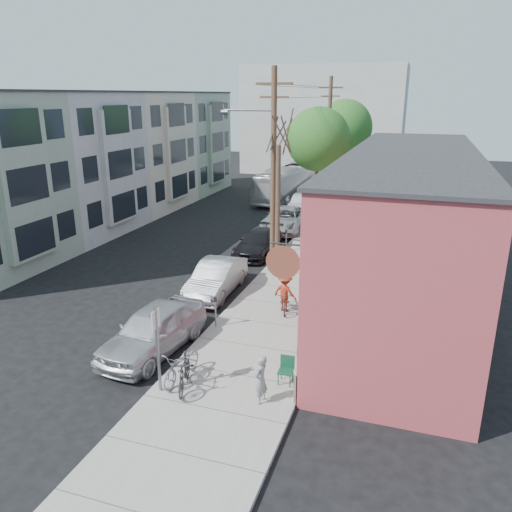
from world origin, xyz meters
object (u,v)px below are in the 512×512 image
(sign_post, at_px, (157,341))
(utility_pole_near, at_px, (272,168))
(parked_bike_b, at_px, (182,365))
(car_2, at_px, (258,243))
(patio_chair_a, at_px, (304,344))
(patron_grey, at_px, (261,379))
(bus, at_px, (286,183))
(parking_meter_near, at_px, (215,307))
(patron_green, at_px, (316,315))
(tree_leafy_mid, at_px, (318,140))
(car_3, at_px, (284,219))
(car_4, at_px, (303,204))
(tree_bare, at_px, (278,211))
(patio_chair_b, at_px, (286,371))
(tree_leafy_far, at_px, (345,128))
(parking_meter_far, at_px, (286,237))
(cyclist, at_px, (285,292))
(car_1, at_px, (216,278))
(parked_bike_a, at_px, (184,373))
(car_0, at_px, (153,330))

(sign_post, bearing_deg, utility_pole_near, 89.80)
(parked_bike_b, distance_m, car_2, 13.89)
(patio_chair_a, height_order, patron_grey, patron_grey)
(bus, bearing_deg, parking_meter_near, -75.20)
(patio_chair_a, relative_size, parked_bike_b, 0.43)
(patron_green, bearing_deg, tree_leafy_mid, -179.00)
(car_3, bearing_deg, car_2, -94.76)
(utility_pole_near, height_order, car_4, utility_pole_near)
(sign_post, xyz_separation_m, tree_bare, (0.45, 11.46, 1.53))
(tree_bare, bearing_deg, patron_grey, -76.39)
(patio_chair_b, distance_m, patron_green, 3.33)
(utility_pole_near, distance_m, car_3, 9.71)
(utility_pole_near, height_order, tree_leafy_far, utility_pole_near)
(car_2, distance_m, bus, 16.28)
(tree_leafy_far, height_order, patron_grey, tree_leafy_far)
(sign_post, relative_size, patron_grey, 1.84)
(tree_bare, height_order, car_3, tree_bare)
(tree_bare, distance_m, tree_leafy_mid, 9.81)
(patio_chair_b, bearing_deg, parking_meter_near, 136.51)
(parking_meter_far, distance_m, patron_green, 11.13)
(cyclist, height_order, bus, bus)
(tree_leafy_mid, distance_m, cyclist, 14.91)
(patio_chair_b, distance_m, car_3, 19.29)
(parked_bike_b, bearing_deg, cyclist, 80.26)
(car_3, xyz_separation_m, bus, (-2.64, 10.39, 0.65))
(parking_meter_far, bearing_deg, car_3, 106.45)
(parked_bike_b, bearing_deg, patron_grey, -1.87)
(cyclist, relative_size, bus, 0.16)
(car_1, bearing_deg, tree_bare, 56.77)
(parked_bike_b, bearing_deg, parking_meter_far, 97.64)
(sign_post, bearing_deg, parked_bike_a, 26.76)
(tree_leafy_mid, xyz_separation_m, tree_leafy_far, (0.00, 11.05, 0.11))
(patio_chair_a, bearing_deg, parking_meter_near, 149.31)
(bus, bearing_deg, parking_meter_far, -69.19)
(parked_bike_a, relative_size, car_4, 0.42)
(parking_meter_near, bearing_deg, parked_bike_a, -79.95)
(parked_bike_a, relative_size, car_2, 0.38)
(car_4, bearing_deg, patron_grey, -79.28)
(patio_chair_b, relative_size, parked_bike_a, 0.48)
(tree_bare, xyz_separation_m, patio_chair_a, (3.26, -7.93, -2.78))
(sign_post, distance_m, car_3, 20.28)
(car_3, bearing_deg, cyclist, -79.37)
(car_2, relative_size, car_3, 0.86)
(sign_post, height_order, car_3, sign_post)
(car_0, bearing_deg, tree_bare, 83.44)
(tree_leafy_mid, bearing_deg, patio_chair_a, -79.35)
(utility_pole_near, distance_m, patio_chair_a, 10.26)
(sign_post, relative_size, parked_bike_b, 1.38)
(parking_meter_far, xyz_separation_m, patron_grey, (3.23, -14.89, -0.07))
(sign_post, relative_size, patio_chair_b, 3.18)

